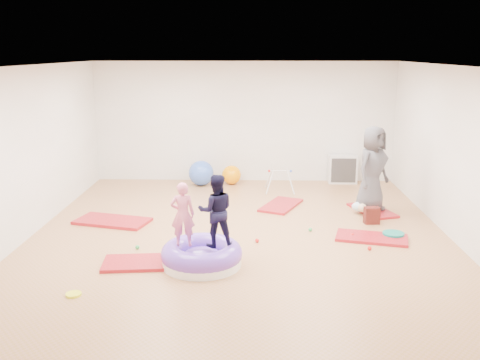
{
  "coord_description": "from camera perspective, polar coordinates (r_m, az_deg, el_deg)",
  "views": [
    {
      "loc": [
        0.23,
        -8.47,
        3.03
      ],
      "look_at": [
        0.0,
        0.3,
        0.9
      ],
      "focal_mm": 40.0,
      "sensor_mm": 36.0,
      "label": 1
    }
  ],
  "objects": [
    {
      "name": "room",
      "position": [
        8.63,
        -0.05,
        2.76
      ],
      "size": [
        7.01,
        8.01,
        2.81
      ],
      "color": "#AD7957",
      "rests_on": "ground"
    },
    {
      "name": "ball_pit_balls",
      "position": [
        8.56,
        0.68,
        -6.86
      ],
      "size": [
        3.7,
        2.77,
        0.07
      ],
      "color": "blue",
      "rests_on": "ground"
    },
    {
      "name": "gym_mat_center_back",
      "position": [
        10.71,
        4.39,
        -2.71
      ],
      "size": [
        0.96,
        1.25,
        0.05
      ],
      "primitive_type": "cube",
      "rotation": [
        0.0,
        0.0,
        1.15
      ],
      "color": "red",
      "rests_on": "ground"
    },
    {
      "name": "infant_play_gym",
      "position": [
        11.72,
        4.28,
        0.26
      ],
      "size": [
        0.64,
        0.6,
        0.49
      ],
      "rotation": [
        0.0,
        0.0,
        -0.09
      ],
      "color": "silver",
      "rests_on": "ground"
    },
    {
      "name": "gym_mat_mid_left",
      "position": [
        9.97,
        -13.45,
        -4.28
      ],
      "size": [
        1.43,
        0.97,
        0.05
      ],
      "primitive_type": "cube",
      "rotation": [
        0.0,
        0.0,
        -0.26
      ],
      "color": "red",
      "rests_on": "ground"
    },
    {
      "name": "cube_shelf",
      "position": [
        12.73,
        10.88,
        1.15
      ],
      "size": [
        0.66,
        0.33,
        0.66
      ],
      "color": "silver",
      "rests_on": "ground"
    },
    {
      "name": "child_navy",
      "position": [
        7.58,
        -2.59,
        -2.94
      ],
      "size": [
        0.56,
        0.47,
        1.06
      ],
      "primitive_type": "imported",
      "rotation": [
        0.0,
        0.0,
        3.28
      ],
      "color": "black",
      "rests_on": "inflatable_cushion"
    },
    {
      "name": "gym_mat_rear_right",
      "position": [
        10.66,
        13.91,
        -3.15
      ],
      "size": [
        0.85,
        1.18,
        0.04
      ],
      "primitive_type": "cube",
      "rotation": [
        0.0,
        0.0,
        1.9
      ],
      "color": "red",
      "rests_on": "ground"
    },
    {
      "name": "exercise_ball_blue",
      "position": [
        12.31,
        -4.16,
        0.73
      ],
      "size": [
        0.58,
        0.58,
        0.58
      ],
      "primitive_type": "sphere",
      "color": "blue",
      "rests_on": "ground"
    },
    {
      "name": "adult_caregiver",
      "position": [
        10.39,
        13.95,
        1.16
      ],
      "size": [
        0.93,
        0.93,
        1.62
      ],
      "primitive_type": "imported",
      "rotation": [
        0.0,
        0.0,
        0.78
      ],
      "color": "#47474D",
      "rests_on": "gym_mat_rear_right"
    },
    {
      "name": "exercise_ball_orange",
      "position": [
        12.41,
        -0.92,
        0.55
      ],
      "size": [
        0.44,
        0.44,
        0.44
      ],
      "primitive_type": "sphere",
      "color": "#FF9600",
      "rests_on": "ground"
    },
    {
      "name": "gym_mat_front_left",
      "position": [
        7.99,
        -10.04,
        -8.66
      ],
      "size": [
        1.28,
        0.74,
        0.05
      ],
      "primitive_type": "cube",
      "rotation": [
        0.0,
        0.0,
        0.1
      ],
      "color": "red",
      "rests_on": "ground"
    },
    {
      "name": "inflatable_cushion",
      "position": [
        7.82,
        -4.1,
        -8.06
      ],
      "size": [
        1.18,
        1.18,
        0.37
      ],
      "rotation": [
        0.0,
        0.0,
        -0.28
      ],
      "color": "white",
      "rests_on": "ground"
    },
    {
      "name": "balance_disc",
      "position": [
        9.31,
        16.04,
        -5.65
      ],
      "size": [
        0.36,
        0.36,
        0.08
      ],
      "primitive_type": "cylinder",
      "color": "#0A7C6F",
      "rests_on": "ground"
    },
    {
      "name": "backpack",
      "position": [
        9.89,
        13.87,
        -3.69
      ],
      "size": [
        0.28,
        0.19,
        0.3
      ],
      "primitive_type": "cube",
      "rotation": [
        0.0,
        0.0,
        0.12
      ],
      "color": "maroon",
      "rests_on": "ground"
    },
    {
      "name": "child_pink",
      "position": [
        7.64,
        -6.15,
        -3.31
      ],
      "size": [
        0.36,
        0.26,
        0.94
      ],
      "primitive_type": "imported",
      "rotation": [
        0.0,
        0.0,
        3.24
      ],
      "color": "pink",
      "rests_on": "inflatable_cushion"
    },
    {
      "name": "infant",
      "position": [
        10.39,
        12.78,
        -2.82
      ],
      "size": [
        0.34,
        0.35,
        0.2
      ],
      "color": "silver",
      "rests_on": "gym_mat_rear_right"
    },
    {
      "name": "yellow_toy",
      "position": [
        7.26,
        -17.34,
        -11.56
      ],
      "size": [
        0.2,
        0.2,
        0.03
      ],
      "primitive_type": "cylinder",
      "color": "#EFFC1B",
      "rests_on": "ground"
    },
    {
      "name": "gym_mat_right",
      "position": [
        9.13,
        13.86,
        -6.0
      ],
      "size": [
        1.25,
        0.83,
        0.05
      ],
      "primitive_type": "cube",
      "rotation": [
        0.0,
        0.0,
        -0.24
      ],
      "color": "red",
      "rests_on": "ground"
    }
  ]
}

